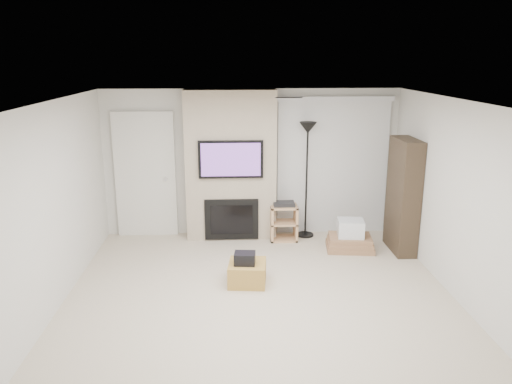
{
  "coord_description": "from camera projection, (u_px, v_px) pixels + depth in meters",
  "views": [
    {
      "loc": [
        -0.36,
        -5.61,
        3.0
      ],
      "look_at": [
        0.0,
        1.2,
        1.15
      ],
      "focal_mm": 35.0,
      "sensor_mm": 36.0,
      "label": 1
    }
  ],
  "objects": [
    {
      "name": "vertical_blinds",
      "position": [
        333.0,
        161.0,
        8.55
      ],
      "size": [
        1.98,
        0.1,
        2.37
      ],
      "color": "silver",
      "rests_on": "floor"
    },
    {
      "name": "black_bag",
      "position": [
        245.0,
        258.0,
        6.71
      ],
      "size": [
        0.3,
        0.25,
        0.16
      ],
      "primitive_type": "cube",
      "rotation": [
        0.0,
        0.0,
        -0.1
      ],
      "color": "black",
      "rests_on": "ottoman"
    },
    {
      "name": "wall_back",
      "position": [
        251.0,
        163.0,
        8.54
      ],
      "size": [
        5.0,
        0.0,
        2.5
      ],
      "primitive_type": "cube",
      "rotation": [
        1.57,
        0.0,
        0.0
      ],
      "color": "silver",
      "rests_on": "ground"
    },
    {
      "name": "wall_right",
      "position": [
        468.0,
        207.0,
        6.01
      ],
      "size": [
        0.0,
        5.5,
        2.5
      ],
      "primitive_type": "cube",
      "rotation": [
        1.57,
        0.0,
        1.57
      ],
      "color": "silver",
      "rests_on": "ground"
    },
    {
      "name": "fireplace_wall",
      "position": [
        231.0,
        166.0,
        8.32
      ],
      "size": [
        1.5,
        0.47,
        2.5
      ],
      "color": "tan",
      "rests_on": "floor"
    },
    {
      "name": "av_stand",
      "position": [
        284.0,
        220.0,
        8.4
      ],
      "size": [
        0.45,
        0.38,
        0.66
      ],
      "color": "tan",
      "rests_on": "floor"
    },
    {
      "name": "entry_door",
      "position": [
        146.0,
        176.0,
        8.46
      ],
      "size": [
        1.02,
        0.11,
        2.14
      ],
      "color": "silver",
      "rests_on": "floor"
    },
    {
      "name": "wall_left",
      "position": [
        46.0,
        214.0,
        5.76
      ],
      "size": [
        0.0,
        5.5,
        2.5
      ],
      "primitive_type": "cube",
      "rotation": [
        1.57,
        0.0,
        1.57
      ],
      "color": "silver",
      "rests_on": "ground"
    },
    {
      "name": "floor",
      "position": [
        261.0,
        306.0,
        6.21
      ],
      "size": [
        5.0,
        5.5,
        0.0
      ],
      "primitive_type": "cube",
      "color": "beige",
      "rests_on": "ground"
    },
    {
      "name": "box_stack",
      "position": [
        350.0,
        238.0,
        8.01
      ],
      "size": [
        0.8,
        0.64,
        0.49
      ],
      "color": "#9B6F4C",
      "rests_on": "floor"
    },
    {
      "name": "ottoman",
      "position": [
        247.0,
        273.0,
        6.81
      ],
      "size": [
        0.55,
        0.55,
        0.3
      ],
      "primitive_type": "cube",
      "rotation": [
        0.0,
        0.0,
        -0.1
      ],
      "color": "#AF833A",
      "rests_on": "floor"
    },
    {
      "name": "floor_lamp",
      "position": [
        307.0,
        147.0,
        8.26
      ],
      "size": [
        0.29,
        0.29,
        1.97
      ],
      "color": "black",
      "rests_on": "floor"
    },
    {
      "name": "ceiling",
      "position": [
        262.0,
        103.0,
        5.56
      ],
      "size": [
        5.0,
        5.5,
        0.0
      ],
      "primitive_type": "cube",
      "color": "white",
      "rests_on": "wall_back"
    },
    {
      "name": "bookshelf",
      "position": [
        403.0,
        196.0,
        7.8
      ],
      "size": [
        0.3,
        0.8,
        1.8
      ],
      "color": "#2F2419",
      "rests_on": "floor"
    },
    {
      "name": "wall_front",
      "position": [
        288.0,
        336.0,
        3.23
      ],
      "size": [
        5.0,
        0.0,
        2.5
      ],
      "primitive_type": "cube",
      "rotation": [
        1.57,
        0.0,
        0.0
      ],
      "color": "silver",
      "rests_on": "ground"
    },
    {
      "name": "hvac_vent",
      "position": [
        289.0,
        98.0,
        6.35
      ],
      "size": [
        0.35,
        0.18,
        0.01
      ],
      "primitive_type": "cube",
      "color": "silver",
      "rests_on": "ceiling"
    }
  ]
}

